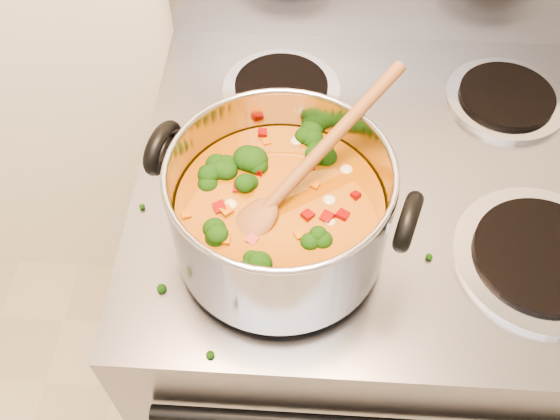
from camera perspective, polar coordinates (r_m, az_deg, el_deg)
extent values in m
cube|color=gray|center=(1.34, 7.69, -8.94)|extent=(0.78, 0.67, 0.92)
cylinder|color=#A5A5AD|center=(0.85, -1.08, -3.16)|extent=(0.23, 0.23, 0.01)
cylinder|color=black|center=(0.84, -1.09, -2.86)|extent=(0.18, 0.18, 0.01)
cylinder|color=#A5A5AD|center=(0.91, 22.75, -4.07)|extent=(0.23, 0.23, 0.01)
cylinder|color=black|center=(0.90, 22.91, -3.79)|extent=(0.18, 0.18, 0.01)
cylinder|color=#A5A5AD|center=(1.05, 0.12, 10.94)|extent=(0.19, 0.19, 0.01)
cylinder|color=black|center=(1.05, 0.12, 11.27)|extent=(0.15, 0.15, 0.01)
cylinder|color=#A5A5AD|center=(1.10, 19.93, 9.53)|extent=(0.19, 0.19, 0.01)
cylinder|color=black|center=(1.09, 20.05, 9.82)|extent=(0.15, 0.15, 0.01)
cylinder|color=#ACACB4|center=(0.78, 0.00, 0.07)|extent=(0.27, 0.27, 0.15)
torus|color=#ACACB4|center=(0.72, 0.00, 3.57)|extent=(0.28, 0.28, 0.01)
cylinder|color=#98610D|center=(0.80, 0.00, -1.16)|extent=(0.26, 0.26, 0.09)
torus|color=black|center=(0.79, -10.66, 5.59)|extent=(0.04, 0.08, 0.08)
torus|color=black|center=(0.72, 11.64, -1.05)|extent=(0.04, 0.08, 0.08)
ellipsoid|color=black|center=(0.75, -4.98, -1.28)|extent=(0.04, 0.04, 0.03)
ellipsoid|color=black|center=(0.81, 4.49, 4.51)|extent=(0.04, 0.04, 0.03)
ellipsoid|color=black|center=(0.82, 4.83, 5.05)|extent=(0.04, 0.04, 0.03)
ellipsoid|color=black|center=(0.73, 3.91, -3.46)|extent=(0.04, 0.04, 0.03)
ellipsoid|color=black|center=(0.72, -2.70, -4.02)|extent=(0.04, 0.04, 0.03)
ellipsoid|color=black|center=(0.74, 0.18, -2.22)|extent=(0.04, 0.04, 0.03)
ellipsoid|color=black|center=(0.83, 2.33, 6.17)|extent=(0.04, 0.04, 0.03)
ellipsoid|color=black|center=(0.80, -4.43, 3.45)|extent=(0.04, 0.04, 0.03)
ellipsoid|color=black|center=(0.79, -5.84, 2.42)|extent=(0.04, 0.04, 0.03)
ellipsoid|color=black|center=(0.77, -3.21, 1.49)|extent=(0.04, 0.04, 0.03)
ellipsoid|color=black|center=(0.75, -7.93, -0.95)|extent=(0.04, 0.04, 0.03)
ellipsoid|color=maroon|center=(0.71, 4.16, -5.32)|extent=(0.01, 0.01, 0.01)
ellipsoid|color=maroon|center=(0.76, 7.66, 0.08)|extent=(0.01, 0.01, 0.01)
ellipsoid|color=maroon|center=(0.73, -4.23, -3.07)|extent=(0.01, 0.01, 0.01)
ellipsoid|color=maroon|center=(0.76, 7.82, 0.04)|extent=(0.01, 0.01, 0.01)
ellipsoid|color=maroon|center=(0.80, 4.44, 3.79)|extent=(0.01, 0.01, 0.01)
ellipsoid|color=maroon|center=(0.75, 4.63, -1.04)|extent=(0.01, 0.01, 0.01)
ellipsoid|color=maroon|center=(0.74, 0.22, -2.24)|extent=(0.01, 0.01, 0.01)
ellipsoid|color=maroon|center=(0.79, -7.91, 2.72)|extent=(0.01, 0.01, 0.01)
ellipsoid|color=maroon|center=(0.74, 5.30, -1.79)|extent=(0.01, 0.01, 0.01)
ellipsoid|color=maroon|center=(0.79, 3.87, 2.96)|extent=(0.01, 0.01, 0.01)
ellipsoid|color=maroon|center=(0.79, -2.84, 2.79)|extent=(0.01, 0.01, 0.01)
ellipsoid|color=#A35309|center=(0.80, 1.12, 4.45)|extent=(0.01, 0.01, 0.01)
ellipsoid|color=#A35309|center=(0.76, 0.65, 0.13)|extent=(0.01, 0.01, 0.01)
ellipsoid|color=#A35309|center=(0.76, -3.95, 0.66)|extent=(0.01, 0.01, 0.01)
ellipsoid|color=#A35309|center=(0.81, -3.81, 4.55)|extent=(0.01, 0.01, 0.01)
ellipsoid|color=#A35309|center=(0.76, -3.35, 0.15)|extent=(0.01, 0.01, 0.01)
ellipsoid|color=#A35309|center=(0.79, -4.97, 2.80)|extent=(0.01, 0.01, 0.01)
ellipsoid|color=#A35309|center=(0.75, 6.91, -1.59)|extent=(0.01, 0.01, 0.01)
ellipsoid|color=#A35309|center=(0.72, -4.00, -4.82)|extent=(0.01, 0.01, 0.01)
ellipsoid|color=#A35309|center=(0.80, 2.12, 3.84)|extent=(0.01, 0.01, 0.01)
ellipsoid|color=#BDB682|center=(0.79, 5.20, 2.73)|extent=(0.02, 0.02, 0.01)
ellipsoid|color=#BDB682|center=(0.72, 0.34, -4.78)|extent=(0.02, 0.02, 0.01)
ellipsoid|color=#BDB682|center=(0.81, -3.45, 4.41)|extent=(0.02, 0.02, 0.01)
ellipsoid|color=#BDB682|center=(0.78, 2.76, 1.94)|extent=(0.02, 0.02, 0.01)
ellipsoid|color=#BDB682|center=(0.74, 2.60, -1.53)|extent=(0.02, 0.02, 0.01)
ellipsoid|color=#BDB682|center=(0.75, -1.15, -0.19)|extent=(0.02, 0.02, 0.01)
ellipsoid|color=#BDB682|center=(0.79, 2.65, 2.80)|extent=(0.02, 0.02, 0.01)
ellipsoid|color=brown|center=(0.75, -2.50, -1.22)|extent=(0.09, 0.09, 0.05)
cylinder|color=brown|center=(0.77, 4.43, 6.14)|extent=(0.19, 0.20, 0.11)
ellipsoid|color=black|center=(0.83, -14.39, -8.00)|extent=(0.01, 0.01, 0.01)
ellipsoid|color=black|center=(0.99, -3.48, 7.69)|extent=(0.01, 0.01, 0.01)
ellipsoid|color=black|center=(0.81, 9.72, -9.37)|extent=(0.01, 0.01, 0.01)
ellipsoid|color=black|center=(0.77, 0.40, -13.47)|extent=(0.01, 0.01, 0.01)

